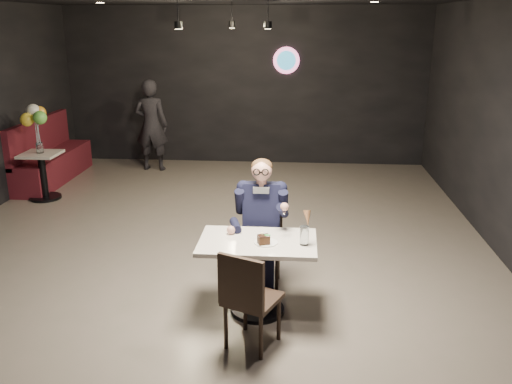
# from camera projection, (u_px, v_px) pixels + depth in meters

# --- Properties ---
(floor) EXTENTS (9.00, 9.00, 0.00)m
(floor) POSITION_uv_depth(u_px,v_px,m) (209.00, 252.00, 6.67)
(floor) COLOR #6F635C
(floor) RESTS_ON ground
(wall_sign) EXTENTS (0.50, 0.06, 0.50)m
(wall_sign) POSITION_uv_depth(u_px,v_px,m) (286.00, 60.00, 10.25)
(wall_sign) COLOR pink
(wall_sign) RESTS_ON floor
(pendant_lights) EXTENTS (1.40, 1.20, 0.36)m
(pendant_lights) POSITION_uv_depth(u_px,v_px,m) (227.00, 9.00, 7.70)
(pendant_lights) COLOR black
(pendant_lights) RESTS_ON floor
(main_table) EXTENTS (1.10, 0.70, 0.75)m
(main_table) POSITION_uv_depth(u_px,v_px,m) (258.00, 277.00, 5.19)
(main_table) COLOR silver
(main_table) RESTS_ON floor
(chair_far) EXTENTS (0.42, 0.46, 0.92)m
(chair_far) POSITION_uv_depth(u_px,v_px,m) (262.00, 246.00, 5.69)
(chair_far) COLOR black
(chair_far) RESTS_ON floor
(chair_near) EXTENTS (0.57, 0.59, 0.92)m
(chair_near) POSITION_uv_depth(u_px,v_px,m) (253.00, 297.00, 4.63)
(chair_near) COLOR black
(chair_near) RESTS_ON floor
(seated_man) EXTENTS (0.60, 0.80, 1.44)m
(seated_man) POSITION_uv_depth(u_px,v_px,m) (262.00, 223.00, 5.61)
(seated_man) COLOR black
(seated_man) RESTS_ON floor
(dessert_plate) EXTENTS (0.22, 0.22, 0.01)m
(dessert_plate) POSITION_uv_depth(u_px,v_px,m) (266.00, 243.00, 5.01)
(dessert_plate) COLOR white
(dessert_plate) RESTS_ON main_table
(cake_slice) EXTENTS (0.13, 0.11, 0.07)m
(cake_slice) POSITION_uv_depth(u_px,v_px,m) (264.00, 240.00, 4.96)
(cake_slice) COLOR black
(cake_slice) RESTS_ON dessert_plate
(mint_leaf) EXTENTS (0.06, 0.04, 0.01)m
(mint_leaf) POSITION_uv_depth(u_px,v_px,m) (268.00, 235.00, 4.96)
(mint_leaf) COLOR green
(mint_leaf) RESTS_ON cake_slice
(sundae_glass) EXTENTS (0.08, 0.08, 0.18)m
(sundae_glass) POSITION_uv_depth(u_px,v_px,m) (304.00, 236.00, 4.95)
(sundae_glass) COLOR silver
(sundae_glass) RESTS_ON main_table
(wafer_cone) EXTENTS (0.09, 0.09, 0.14)m
(wafer_cone) POSITION_uv_depth(u_px,v_px,m) (308.00, 218.00, 4.93)
(wafer_cone) COLOR tan
(wafer_cone) RESTS_ON sundae_glass
(booth_bench) EXTENTS (0.55, 2.21, 1.10)m
(booth_bench) POSITION_uv_depth(u_px,v_px,m) (51.00, 150.00, 9.47)
(booth_bench) COLOR #480F18
(booth_bench) RESTS_ON floor
(side_table) EXTENTS (0.56, 0.56, 0.70)m
(side_table) POSITION_uv_depth(u_px,v_px,m) (43.00, 178.00, 8.56)
(side_table) COLOR silver
(side_table) RESTS_ON floor
(balloon_vase) EXTENTS (0.11, 0.11, 0.16)m
(balloon_vase) POSITION_uv_depth(u_px,v_px,m) (40.00, 148.00, 8.42)
(balloon_vase) COLOR silver
(balloon_vase) RESTS_ON side_table
(balloon_bunch) EXTENTS (0.38, 0.38, 0.62)m
(balloon_bunch) POSITION_uv_depth(u_px,v_px,m) (37.00, 124.00, 8.30)
(balloon_bunch) COLOR yellow
(balloon_bunch) RESTS_ON balloon_vase
(passerby) EXTENTS (0.65, 0.45, 1.70)m
(passerby) POSITION_uv_depth(u_px,v_px,m) (151.00, 125.00, 10.12)
(passerby) COLOR black
(passerby) RESTS_ON floor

